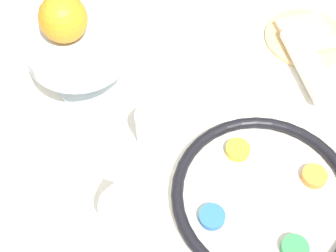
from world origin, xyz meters
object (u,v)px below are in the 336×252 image
object	(u,v)px
bread_plate	(306,37)
orange_fruit	(63,18)
wine_glass	(118,195)
napkin_roll	(308,63)
seder_plate	(264,197)
cup_mid	(154,127)
fruit_stand	(80,51)

from	to	relation	value
bread_plate	orange_fruit	bearing A→B (deg)	81.15
wine_glass	bread_plate	size ratio (longest dim) A/B	0.85
bread_plate	napkin_roll	bearing A→B (deg)	147.64
seder_plate	cup_mid	bearing A→B (deg)	33.83
bread_plate	napkin_roll	xyz separation A→B (m)	(-0.08, 0.05, 0.02)
wine_glass	bread_plate	world-z (taller)	wine_glass
seder_plate	fruit_stand	world-z (taller)	fruit_stand
cup_mid	orange_fruit	bearing A→B (deg)	26.02
seder_plate	napkin_roll	bearing A→B (deg)	-44.90
orange_fruit	seder_plate	bearing A→B (deg)	-149.94
orange_fruit	bread_plate	world-z (taller)	orange_fruit
napkin_roll	bread_plate	bearing A→B (deg)	-32.36
seder_plate	cup_mid	xyz separation A→B (m)	(0.18, 0.12, 0.02)
wine_glass	fruit_stand	world-z (taller)	wine_glass
seder_plate	napkin_roll	world-z (taller)	napkin_roll
fruit_stand	orange_fruit	distance (m)	0.07
seder_plate	cup_mid	world-z (taller)	cup_mid
seder_plate	fruit_stand	size ratio (longest dim) A/B	1.63
seder_plate	fruit_stand	distance (m)	0.41
seder_plate	orange_fruit	bearing A→B (deg)	30.06
seder_plate	orange_fruit	world-z (taller)	orange_fruit
orange_fruit	cup_mid	xyz separation A→B (m)	(-0.18, -0.09, -0.13)
fruit_stand	cup_mid	size ratio (longest dim) A/B	2.48
fruit_stand	napkin_roll	world-z (taller)	fruit_stand
bread_plate	cup_mid	bearing A→B (deg)	105.87
napkin_roll	cup_mid	bearing A→B (deg)	95.73
seder_plate	napkin_roll	size ratio (longest dim) A/B	1.70
seder_plate	bread_plate	distance (m)	0.39
wine_glass	fruit_stand	distance (m)	0.30
seder_plate	wine_glass	xyz separation A→B (m)	(0.05, 0.23, 0.09)
orange_fruit	napkin_roll	xyz separation A→B (m)	(-0.15, -0.42, -0.14)
seder_plate	fruit_stand	bearing A→B (deg)	29.75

